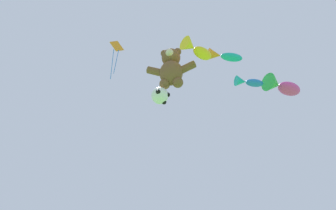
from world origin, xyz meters
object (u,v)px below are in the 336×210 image
at_px(teddy_bear_kite, 171,68).
at_px(fish_kite_cobalt, 248,82).
at_px(fish_kite_goldfin, 196,50).
at_px(fish_kite_teal, 223,56).
at_px(fish_kite_magenta, 281,86).
at_px(diamond_kite, 116,50).
at_px(soccer_ball_kite, 160,96).

bearing_deg(teddy_bear_kite, fish_kite_cobalt, 25.26).
relative_size(fish_kite_goldfin, fish_kite_cobalt, 1.02).
bearing_deg(fish_kite_cobalt, fish_kite_teal, -133.29).
height_order(teddy_bear_kite, fish_kite_teal, teddy_bear_kite).
bearing_deg(fish_kite_teal, teddy_bear_kite, -167.80).
xyz_separation_m(fish_kite_cobalt, fish_kite_magenta, (1.84, 0.92, 0.19)).
xyz_separation_m(teddy_bear_kite, diamond_kite, (-3.26, 0.55, 2.43)).
height_order(soccer_ball_kite, diamond_kite, diamond_kite).
bearing_deg(fish_kite_goldfin, soccer_ball_kite, 158.90).
xyz_separation_m(fish_kite_cobalt, diamond_kite, (-6.94, -1.19, 2.45)).
relative_size(fish_kite_cobalt, diamond_kite, 0.54).
bearing_deg(teddy_bear_kite, fish_kite_goldfin, -30.30).
bearing_deg(teddy_bear_kite, soccer_ball_kite, -172.61).
bearing_deg(teddy_bear_kite, fish_kite_magenta, 25.67).
height_order(fish_kite_goldfin, diamond_kite, diamond_kite).
distance_m(fish_kite_magenta, diamond_kite, 9.30).
height_order(teddy_bear_kite, diamond_kite, diamond_kite).
relative_size(soccer_ball_kite, diamond_kite, 0.29).
distance_m(fish_kite_goldfin, fish_kite_cobalt, 3.46).
height_order(fish_kite_teal, fish_kite_magenta, fish_kite_teal).
bearing_deg(soccer_ball_kite, fish_kite_goldfin, -21.10).
relative_size(fish_kite_magenta, diamond_kite, 0.79).
distance_m(fish_kite_goldfin, fish_kite_magenta, 5.43).
xyz_separation_m(soccer_ball_kite, fish_kite_cobalt, (4.18, 1.80, 1.65)).
distance_m(soccer_ball_kite, fish_kite_magenta, 6.85).
height_order(fish_kite_cobalt, fish_kite_magenta, fish_kite_magenta).
height_order(fish_kite_goldfin, fish_kite_cobalt, fish_kite_goldfin).
bearing_deg(fish_kite_goldfin, teddy_bear_kite, 149.70).
bearing_deg(fish_kite_magenta, fish_kite_goldfin, -141.20).
height_order(teddy_bear_kite, fish_kite_cobalt, teddy_bear_kite).
distance_m(fish_kite_teal, diamond_kite, 6.03).
bearing_deg(fish_kite_teal, soccer_ball_kite, -168.57).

